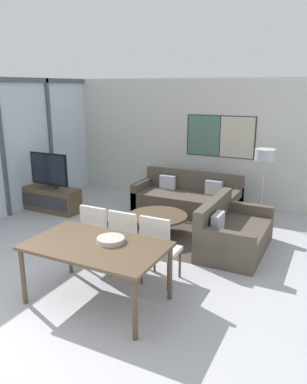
{
  "coord_description": "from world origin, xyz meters",
  "views": [
    {
      "loc": [
        3.11,
        -2.48,
        2.63
      ],
      "look_at": [
        0.47,
        2.81,
        0.95
      ],
      "focal_mm": 35.0,
      "sensor_mm": 36.0,
      "label": 1
    }
  ],
  "objects_px": {
    "sofa_main": "(188,199)",
    "fruit_bowl": "(111,240)",
    "television": "(49,171)",
    "tv_console": "(51,199)",
    "sofa_side": "(231,234)",
    "dining_table": "(96,250)",
    "dining_chair_right": "(158,246)",
    "coffee_table": "(158,220)",
    "floor_lamp": "(265,159)",
    "dining_chair_left": "(99,234)",
    "dining_chair_centre": "(127,240)"
  },
  "relations": [
    {
      "from": "tv_console",
      "to": "coffee_table",
      "type": "distance_m",
      "value": 2.69
    },
    {
      "from": "sofa_main",
      "to": "floor_lamp",
      "type": "height_order",
      "value": "floor_lamp"
    },
    {
      "from": "television",
      "to": "sofa_main",
      "type": "bearing_deg",
      "value": 25.28
    },
    {
      "from": "coffee_table",
      "to": "dining_chair_centre",
      "type": "bearing_deg",
      "value": -79.83
    },
    {
      "from": "sofa_side",
      "to": "coffee_table",
      "type": "relative_size",
      "value": 1.49
    },
    {
      "from": "dining_table",
      "to": "floor_lamp",
      "type": "height_order",
      "value": "floor_lamp"
    },
    {
      "from": "dining_chair_centre",
      "to": "coffee_table",
      "type": "bearing_deg",
      "value": 100.17
    },
    {
      "from": "dining_table",
      "to": "dining_chair_right",
      "type": "bearing_deg",
      "value": 56.58
    },
    {
      "from": "dining_chair_left",
      "to": "dining_chair_right",
      "type": "bearing_deg",
      "value": -0.88
    },
    {
      "from": "sofa_main",
      "to": "floor_lamp",
      "type": "distance_m",
      "value": 1.82
    },
    {
      "from": "fruit_bowl",
      "to": "television",
      "type": "bearing_deg",
      "value": 142.42
    },
    {
      "from": "sofa_main",
      "to": "fruit_bowl",
      "type": "height_order",
      "value": "same"
    },
    {
      "from": "dining_chair_centre",
      "to": "dining_chair_right",
      "type": "distance_m",
      "value": 0.49
    },
    {
      "from": "tv_console",
      "to": "dining_chair_left",
      "type": "height_order",
      "value": "dining_chair_left"
    },
    {
      "from": "dining_table",
      "to": "floor_lamp",
      "type": "bearing_deg",
      "value": 72.31
    },
    {
      "from": "dining_chair_left",
      "to": "fruit_bowl",
      "type": "xyz_separation_m",
      "value": [
        0.61,
        -0.62,
        0.26
      ]
    },
    {
      "from": "television",
      "to": "sofa_side",
      "type": "distance_m",
      "value": 4.09
    },
    {
      "from": "tv_console",
      "to": "sofa_side",
      "type": "height_order",
      "value": "sofa_side"
    },
    {
      "from": "dining_table",
      "to": "floor_lamp",
      "type": "distance_m",
      "value": 4.12
    },
    {
      "from": "dining_chair_centre",
      "to": "fruit_bowl",
      "type": "relative_size",
      "value": 2.89
    },
    {
      "from": "sofa_main",
      "to": "fruit_bowl",
      "type": "xyz_separation_m",
      "value": [
        0.41,
        -3.65,
        0.54
      ]
    },
    {
      "from": "dining_table",
      "to": "dining_chair_right",
      "type": "height_order",
      "value": "dining_chair_right"
    },
    {
      "from": "fruit_bowl",
      "to": "floor_lamp",
      "type": "bearing_deg",
      "value": 73.45
    },
    {
      "from": "tv_console",
      "to": "dining_chair_right",
      "type": "xyz_separation_m",
      "value": [
        3.45,
        -1.78,
        0.29
      ]
    },
    {
      "from": "tv_console",
      "to": "television",
      "type": "bearing_deg",
      "value": 90.0
    },
    {
      "from": "dining_chair_right",
      "to": "fruit_bowl",
      "type": "relative_size",
      "value": 2.89
    },
    {
      "from": "dining_table",
      "to": "floor_lamp",
      "type": "relative_size",
      "value": 1.16
    },
    {
      "from": "dining_chair_left",
      "to": "dining_chair_right",
      "type": "height_order",
      "value": "same"
    },
    {
      "from": "television",
      "to": "dining_table",
      "type": "distance_m",
      "value": 3.89
    },
    {
      "from": "sofa_main",
      "to": "coffee_table",
      "type": "bearing_deg",
      "value": -90.0
    },
    {
      "from": "dining_chair_left",
      "to": "dining_chair_centre",
      "type": "distance_m",
      "value": 0.49
    },
    {
      "from": "dining_chair_right",
      "to": "fruit_bowl",
      "type": "xyz_separation_m",
      "value": [
        -0.36,
        -0.6,
        0.26
      ]
    },
    {
      "from": "coffee_table",
      "to": "floor_lamp",
      "type": "relative_size",
      "value": 0.73
    },
    {
      "from": "dining_chair_right",
      "to": "fruit_bowl",
      "type": "bearing_deg",
      "value": -120.99
    },
    {
      "from": "tv_console",
      "to": "fruit_bowl",
      "type": "distance_m",
      "value": 3.94
    },
    {
      "from": "dining_chair_left",
      "to": "fruit_bowl",
      "type": "height_order",
      "value": "dining_chair_left"
    },
    {
      "from": "dining_chair_left",
      "to": "fruit_bowl",
      "type": "relative_size",
      "value": 2.89
    },
    {
      "from": "coffee_table",
      "to": "floor_lamp",
      "type": "height_order",
      "value": "floor_lamp"
    },
    {
      "from": "dining_table",
      "to": "sofa_main",
      "type": "bearing_deg",
      "value": 94.25
    },
    {
      "from": "tv_console",
      "to": "dining_chair_right",
      "type": "relative_size",
      "value": 1.34
    },
    {
      "from": "sofa_main",
      "to": "floor_lamp",
      "type": "bearing_deg",
      "value": 4.13
    },
    {
      "from": "coffee_table",
      "to": "dining_chair_left",
      "type": "relative_size",
      "value": 1.07
    },
    {
      "from": "coffee_table",
      "to": "dining_chair_right",
      "type": "distance_m",
      "value": 1.76
    },
    {
      "from": "sofa_side",
      "to": "dining_chair_right",
      "type": "bearing_deg",
      "value": 159.26
    },
    {
      "from": "sofa_side",
      "to": "floor_lamp",
      "type": "xyz_separation_m",
      "value": [
        0.17,
        1.62,
        0.99
      ]
    },
    {
      "from": "sofa_main",
      "to": "sofa_side",
      "type": "distance_m",
      "value": 2.02
    },
    {
      "from": "sofa_side",
      "to": "dining_chair_centre",
      "type": "xyz_separation_m",
      "value": [
        -1.07,
        -1.54,
        0.28
      ]
    },
    {
      "from": "sofa_main",
      "to": "fruit_bowl",
      "type": "relative_size",
      "value": 6.44
    },
    {
      "from": "dining_chair_right",
      "to": "dining_chair_left",
      "type": "bearing_deg",
      "value": 179.12
    },
    {
      "from": "dining_chair_centre",
      "to": "dining_table",
      "type": "bearing_deg",
      "value": -90.0
    }
  ]
}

